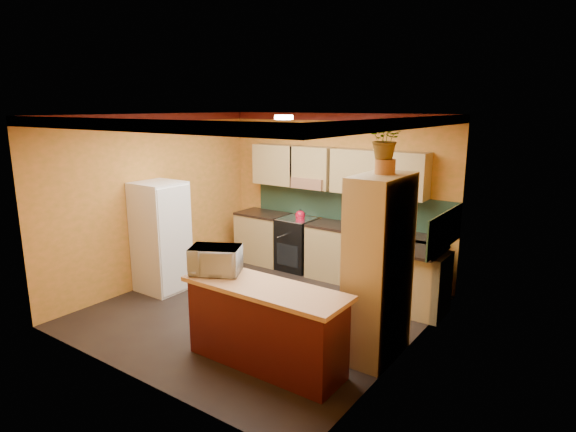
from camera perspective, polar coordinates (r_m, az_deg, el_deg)
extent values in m
plane|color=black|center=(6.91, -3.41, -11.15)|extent=(4.20, 4.20, 0.00)
cube|color=white|center=(6.31, -3.75, 11.86)|extent=(4.20, 4.20, 0.04)
cube|color=orange|center=(8.18, 5.65, 2.55)|extent=(4.20, 0.04, 2.70)
cube|color=orange|center=(5.07, -18.60, -4.57)|extent=(4.20, 0.04, 2.70)
cube|color=orange|center=(7.93, -15.52, 1.81)|extent=(0.04, 4.20, 2.70)
cube|color=orange|center=(5.45, 13.97, -3.05)|extent=(0.04, 4.20, 2.70)
cube|color=#1D3527|center=(8.09, 7.12, 1.20)|extent=(3.70, 0.02, 0.53)
cube|color=#1D3527|center=(6.78, 18.13, -1.63)|extent=(0.02, 1.40, 0.53)
cube|color=tan|center=(7.92, 5.74, 5.50)|extent=(3.10, 0.34, 0.70)
cylinder|color=white|center=(6.79, -0.50, 11.62)|extent=(0.26, 0.26, 0.06)
cube|color=tan|center=(8.12, 4.73, -4.11)|extent=(3.65, 0.60, 0.88)
cube|color=black|center=(8.00, 4.79, -0.96)|extent=(3.65, 0.62, 0.04)
cube|color=black|center=(8.44, 1.06, -3.31)|extent=(0.58, 0.58, 0.91)
cube|color=silver|center=(7.64, 9.81, -1.50)|extent=(0.48, 0.40, 0.03)
cube|color=tan|center=(6.94, 15.01, -7.55)|extent=(0.60, 0.80, 0.88)
cube|color=black|center=(6.79, 15.24, -3.91)|extent=(0.62, 0.80, 0.04)
cube|color=white|center=(7.65, -14.84, -2.40)|extent=(0.68, 0.66, 1.70)
cube|color=tan|center=(5.48, 10.70, -6.09)|extent=(0.48, 0.90, 2.10)
cylinder|color=#965724|center=(5.27, 11.44, 5.76)|extent=(0.22, 0.22, 0.16)
imported|color=tan|center=(5.24, 11.58, 8.99)|extent=(0.45, 0.40, 0.44)
cube|color=#461012|center=(5.41, -2.71, -13.12)|extent=(1.80, 0.55, 0.88)
cube|color=tan|center=(5.22, -2.77, -8.53)|extent=(1.90, 0.65, 0.05)
imported|color=white|center=(5.61, -8.60, -5.18)|extent=(0.68, 0.61, 0.31)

